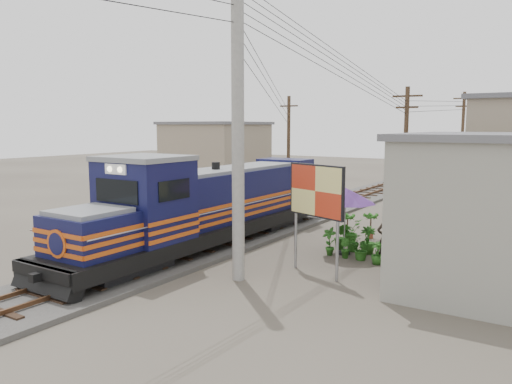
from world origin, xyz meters
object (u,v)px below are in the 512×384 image
Objects in this scene: locomotive at (208,207)px; billboard at (316,194)px; vendor at (386,238)px; market_umbrella at (345,196)px.

billboard is (5.32, -1.02, 1.06)m from locomotive.
billboard is 3.53m from vendor.
locomotive is 5.52m from billboard.
locomotive reaches higher than vendor.
market_umbrella is 1.43× the size of vendor.
locomotive is 5.79× the size of market_umbrella.
billboard is at bearing 30.02° from vendor.
vendor is (6.85, 1.60, -0.74)m from locomotive.
locomotive is at bearing -16.60° from vendor.
billboard is 1.40× the size of market_umbrella.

